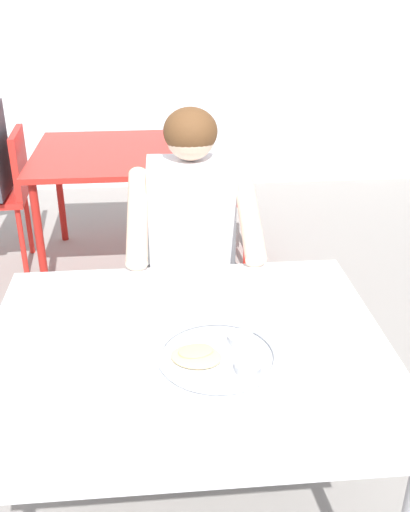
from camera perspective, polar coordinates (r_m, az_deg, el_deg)
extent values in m
cube|color=silver|center=(1.65, -1.72, -9.12)|extent=(1.13, 0.96, 0.03)
cylinder|color=#B2B2B7|center=(2.24, -15.48, -10.88)|extent=(0.04, 0.04, 0.70)
cylinder|color=#B2B2B7|center=(2.28, 10.66, -9.69)|extent=(0.04, 0.04, 0.70)
cylinder|color=#B7BABF|center=(1.59, 1.21, -9.92)|extent=(0.32, 0.32, 0.01)
torus|color=#B7BABF|center=(1.58, 1.21, -9.60)|extent=(0.32, 0.32, 0.01)
cylinder|color=#B2B5BA|center=(1.54, 4.23, -10.76)|extent=(0.07, 0.07, 0.02)
cylinder|color=maroon|center=(1.53, 4.23, -10.63)|extent=(0.06, 0.06, 0.01)
cylinder|color=#B2B5BA|center=(1.64, 3.51, -8.05)|extent=(0.07, 0.07, 0.02)
cylinder|color=#C65119|center=(1.64, 3.52, -7.93)|extent=(0.06, 0.06, 0.01)
ellipsoid|color=#DBB77A|center=(1.58, -0.86, -9.77)|extent=(0.16, 0.14, 0.01)
ellipsoid|color=tan|center=(1.59, -0.90, -9.22)|extent=(0.11, 0.08, 0.01)
cube|color=silver|center=(2.54, -1.34, -2.42)|extent=(0.42, 0.42, 0.04)
cube|color=silver|center=(2.62, -1.60, 3.81)|extent=(0.39, 0.04, 0.40)
cylinder|color=silver|center=(2.53, 2.65, -8.77)|extent=(0.03, 0.03, 0.43)
cylinder|color=silver|center=(2.52, -4.88, -9.05)|extent=(0.03, 0.03, 0.43)
cylinder|color=silver|center=(2.81, 1.89, -4.84)|extent=(0.03, 0.03, 0.43)
cylinder|color=silver|center=(2.80, -4.83, -5.07)|extent=(0.03, 0.03, 0.43)
cylinder|color=#2F2F2F|center=(2.29, 3.13, -12.47)|extent=(0.10, 0.10, 0.47)
cylinder|color=#2F2F2F|center=(2.30, 2.71, -4.02)|extent=(0.13, 0.40, 0.12)
cylinder|color=#2F2F2F|center=(2.28, -4.56, -12.78)|extent=(0.10, 0.10, 0.47)
cylinder|color=#2F2F2F|center=(2.29, -4.79, -4.27)|extent=(0.13, 0.40, 0.12)
cube|color=silver|center=(2.36, -1.34, 3.51)|extent=(0.34, 0.21, 0.49)
cylinder|color=beige|center=(2.17, 4.29, 4.20)|extent=(0.09, 0.46, 0.25)
cylinder|color=beige|center=(2.16, -6.60, 3.90)|extent=(0.09, 0.46, 0.25)
sphere|color=beige|center=(2.25, -1.43, 11.69)|extent=(0.19, 0.19, 0.19)
ellipsoid|color=brown|center=(2.24, -1.44, 12.04)|extent=(0.21, 0.20, 0.18)
cube|color=red|center=(3.44, -9.20, 9.81)|extent=(0.87, 0.92, 0.03)
cylinder|color=#AD1E18|center=(3.24, -15.77, 1.22)|extent=(0.04, 0.04, 0.69)
cylinder|color=#AD1E18|center=(3.19, -2.36, 1.79)|extent=(0.04, 0.04, 0.69)
cylinder|color=#AD1E18|center=(3.98, -13.96, 6.14)|extent=(0.04, 0.04, 0.69)
cylinder|color=#AD1E18|center=(3.93, -3.00, 6.66)|extent=(0.04, 0.04, 0.69)
cube|color=red|center=(3.60, -17.63, 8.68)|extent=(0.06, 0.37, 0.37)
cylinder|color=red|center=(3.61, -17.40, 1.34)|extent=(0.03, 0.03, 0.43)
cylinder|color=red|center=(3.89, -16.84, 3.22)|extent=(0.03, 0.03, 0.43)
cube|color=red|center=(3.58, 1.58, 6.19)|extent=(0.45, 0.44, 0.04)
cube|color=red|center=(3.51, -1.44, 9.90)|extent=(0.09, 0.36, 0.44)
cylinder|color=red|center=(3.80, 4.04, 3.69)|extent=(0.03, 0.03, 0.42)
cylinder|color=red|center=(3.52, 4.06, 1.80)|extent=(0.03, 0.03, 0.42)
cylinder|color=red|center=(3.81, -0.80, 3.81)|extent=(0.03, 0.03, 0.42)
cylinder|color=red|center=(3.53, -1.15, 1.93)|extent=(0.03, 0.03, 0.42)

